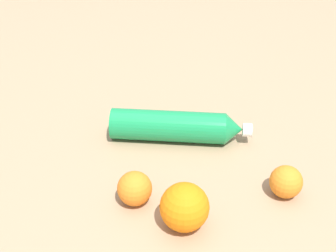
# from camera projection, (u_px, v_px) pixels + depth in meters

# --- Properties ---
(ground_plane) EXTENTS (2.40, 2.40, 0.00)m
(ground_plane) POSITION_uv_depth(u_px,v_px,m) (152.00, 126.00, 1.05)
(ground_plane) COLOR #9E7F60
(water_bottle) EXTENTS (0.30, 0.12, 0.07)m
(water_bottle) POSITION_uv_depth(u_px,v_px,m) (177.00, 126.00, 0.99)
(water_bottle) COLOR #198C4C
(water_bottle) RESTS_ON ground_plane
(orange_0) EXTENTS (0.08, 0.08, 0.08)m
(orange_0) POSITION_uv_depth(u_px,v_px,m) (184.00, 207.00, 0.79)
(orange_0) COLOR orange
(orange_0) RESTS_ON ground_plane
(orange_1) EXTENTS (0.06, 0.06, 0.06)m
(orange_1) POSITION_uv_depth(u_px,v_px,m) (286.00, 182.00, 0.86)
(orange_1) COLOR orange
(orange_1) RESTS_ON ground_plane
(orange_2) EXTENTS (0.06, 0.06, 0.06)m
(orange_2) POSITION_uv_depth(u_px,v_px,m) (135.00, 188.00, 0.84)
(orange_2) COLOR orange
(orange_2) RESTS_ON ground_plane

